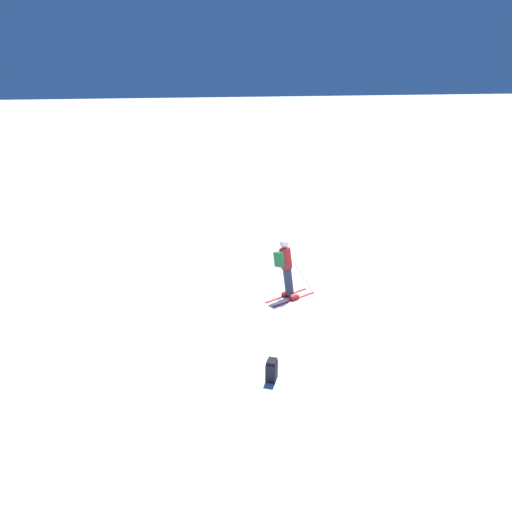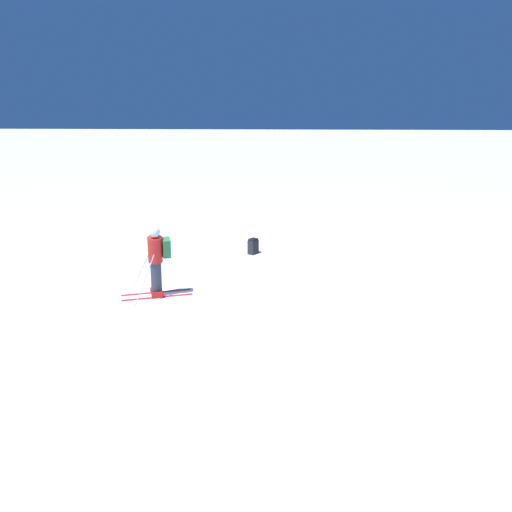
% 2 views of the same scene
% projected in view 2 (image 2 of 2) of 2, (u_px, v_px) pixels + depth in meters
% --- Properties ---
extents(ground_plane, '(300.00, 300.00, 0.00)m').
position_uv_depth(ground_plane, '(167.00, 283.00, 12.99)').
color(ground_plane, white).
extents(skier, '(1.32, 1.74, 1.81)m').
position_uv_depth(skier, '(157.00, 258.00, 11.71)').
color(skier, red).
rests_on(skier, ground).
extents(spare_backpack, '(0.37, 0.35, 0.50)m').
position_uv_depth(spare_backpack, '(253.00, 246.00, 15.70)').
color(spare_backpack, black).
rests_on(spare_backpack, ground).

